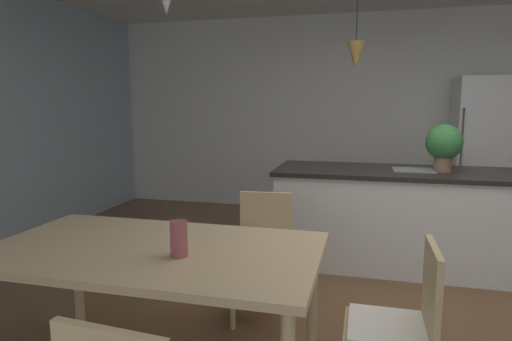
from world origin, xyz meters
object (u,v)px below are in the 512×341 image
(refrigerator, at_px, (481,153))
(kitchen_island, at_px, (399,217))
(dining_table, at_px, (154,260))
(potted_plant_on_island, at_px, (444,144))
(chair_kitchen_end, at_px, (399,327))
(chair_far_right, at_px, (263,251))
(vase_on_dining_table, at_px, (179,239))

(refrigerator, bearing_deg, kitchen_island, -121.90)
(dining_table, height_order, potted_plant_on_island, potted_plant_on_island)
(chair_kitchen_end, height_order, kitchen_island, kitchen_island)
(chair_far_right, bearing_deg, kitchen_island, 52.31)
(chair_kitchen_end, relative_size, vase_on_dining_table, 4.89)
(dining_table, bearing_deg, vase_on_dining_table, -27.83)
(chair_kitchen_end, bearing_deg, refrigerator, 72.74)
(kitchen_island, xyz_separation_m, potted_plant_on_island, (0.35, 0.00, 0.68))
(dining_table, relative_size, vase_on_dining_table, 9.71)
(chair_kitchen_end, distance_m, kitchen_island, 2.14)
(dining_table, relative_size, chair_kitchen_end, 1.99)
(kitchen_island, distance_m, refrigerator, 2.03)
(vase_on_dining_table, bearing_deg, potted_plant_on_island, 55.62)
(vase_on_dining_table, bearing_deg, dining_table, 152.17)
(chair_kitchen_end, distance_m, refrigerator, 4.02)
(chair_kitchen_end, bearing_deg, chair_far_right, 134.78)
(potted_plant_on_island, bearing_deg, refrigerator, 67.38)
(chair_far_right, relative_size, refrigerator, 0.48)
(dining_table, xyz_separation_m, chair_kitchen_end, (1.23, 0.00, -0.21))
(chair_far_right, height_order, refrigerator, refrigerator)
(chair_far_right, bearing_deg, chair_kitchen_end, -45.22)
(dining_table, bearing_deg, chair_kitchen_end, 0.01)
(chair_far_right, distance_m, kitchen_island, 1.62)
(chair_far_right, relative_size, kitchen_island, 0.38)
(kitchen_island, bearing_deg, refrigerator, 58.10)
(kitchen_island, height_order, refrigerator, refrigerator)
(chair_kitchen_end, relative_size, kitchen_island, 0.38)
(dining_table, relative_size, potted_plant_on_island, 4.11)
(kitchen_island, bearing_deg, vase_on_dining_table, -117.91)
(kitchen_island, bearing_deg, dining_table, -122.75)
(potted_plant_on_island, height_order, vase_on_dining_table, potted_plant_on_island)
(kitchen_island, height_order, vase_on_dining_table, vase_on_dining_table)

